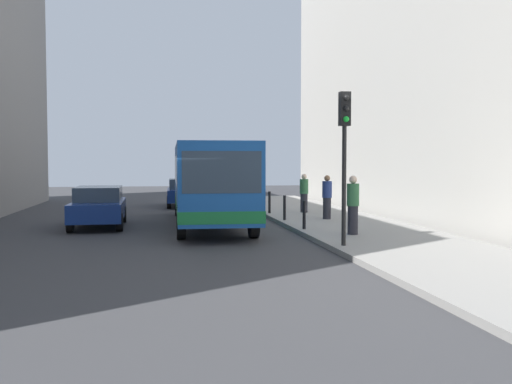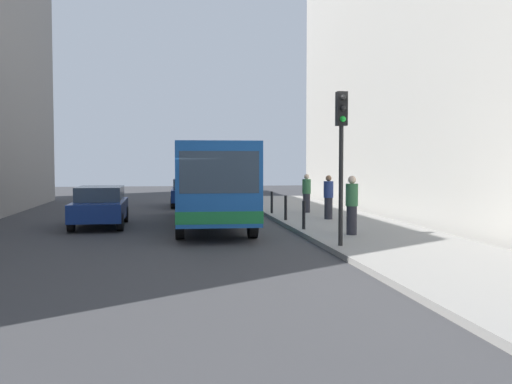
# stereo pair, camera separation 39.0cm
# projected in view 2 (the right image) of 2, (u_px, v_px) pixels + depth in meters

# --- Properties ---
(ground_plane) EXTENTS (80.00, 80.00, 0.00)m
(ground_plane) POSITION_uv_depth(u_px,v_px,m) (202.00, 240.00, 17.82)
(ground_plane) COLOR #38383A
(sidewalk) EXTENTS (4.40, 40.00, 0.15)m
(sidewalk) POSITION_uv_depth(u_px,v_px,m) (372.00, 235.00, 18.61)
(sidewalk) COLOR gray
(sidewalk) RESTS_ON ground
(building_right) EXTENTS (7.00, 32.00, 14.45)m
(building_right) POSITION_uv_depth(u_px,v_px,m) (487.00, 39.00, 23.09)
(building_right) COLOR #BCB7AD
(building_right) RESTS_ON ground
(bus) EXTENTS (2.79, 11.08, 3.00)m
(bus) POSITION_uv_depth(u_px,v_px,m) (210.00, 179.00, 22.13)
(bus) COLOR #19519E
(bus) RESTS_ON ground
(car_beside_bus) EXTENTS (1.91, 4.42, 1.48)m
(car_beside_bus) POSITION_uv_depth(u_px,v_px,m) (100.00, 205.00, 21.57)
(car_beside_bus) COLOR navy
(car_beside_bus) RESTS_ON ground
(car_behind_bus) EXTENTS (1.95, 4.44, 1.48)m
(car_behind_bus) POSITION_uv_depth(u_px,v_px,m) (189.00, 192.00, 31.41)
(car_behind_bus) COLOR navy
(car_behind_bus) RESTS_ON ground
(traffic_light) EXTENTS (0.28, 0.33, 4.10)m
(traffic_light) POSITION_uv_depth(u_px,v_px,m) (341.00, 139.00, 15.52)
(traffic_light) COLOR black
(traffic_light) RESTS_ON sidewalk
(bollard_near) EXTENTS (0.11, 0.11, 0.95)m
(bollard_near) POSITION_uv_depth(u_px,v_px,m) (304.00, 215.00, 19.48)
(bollard_near) COLOR black
(bollard_near) RESTS_ON sidewalk
(bollard_mid) EXTENTS (0.11, 0.11, 0.95)m
(bollard_mid) POSITION_uv_depth(u_px,v_px,m) (286.00, 208.00, 22.50)
(bollard_mid) COLOR black
(bollard_mid) RESTS_ON sidewalk
(bollard_far) EXTENTS (0.11, 0.11, 0.95)m
(bollard_far) POSITION_uv_depth(u_px,v_px,m) (272.00, 202.00, 25.52)
(bollard_far) COLOR black
(bollard_far) RESTS_ON sidewalk
(pedestrian_near_signal) EXTENTS (0.38, 0.38, 1.82)m
(pedestrian_near_signal) POSITION_uv_depth(u_px,v_px,m) (352.00, 205.00, 17.98)
(pedestrian_near_signal) COLOR #26262D
(pedestrian_near_signal) RESTS_ON sidewalk
(pedestrian_mid_sidewalk) EXTENTS (0.38, 0.38, 1.72)m
(pedestrian_mid_sidewalk) POSITION_uv_depth(u_px,v_px,m) (328.00, 197.00, 22.85)
(pedestrian_mid_sidewalk) COLOR #26262D
(pedestrian_mid_sidewalk) RESTS_ON sidewalk
(pedestrian_far_sidewalk) EXTENTS (0.38, 0.38, 1.70)m
(pedestrian_far_sidewalk) POSITION_uv_depth(u_px,v_px,m) (307.00, 193.00, 25.90)
(pedestrian_far_sidewalk) COLOR #26262D
(pedestrian_far_sidewalk) RESTS_ON sidewalk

